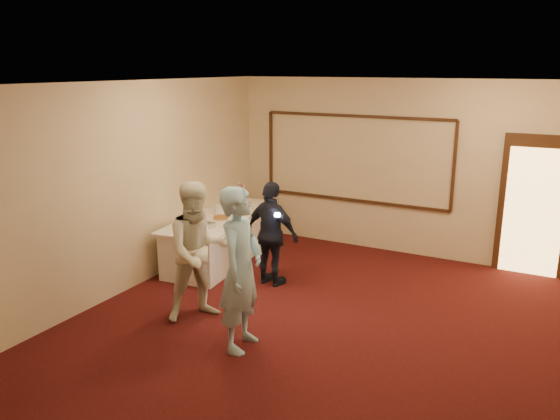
% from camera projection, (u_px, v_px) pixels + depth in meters
% --- Properties ---
extents(floor, '(7.00, 7.00, 0.00)m').
position_uv_depth(floor, '(314.00, 334.00, 6.71)').
color(floor, black).
rests_on(floor, ground).
extents(room_walls, '(6.04, 7.04, 3.02)m').
position_uv_depth(room_walls, '(317.00, 172.00, 6.19)').
color(room_walls, beige).
rests_on(room_walls, floor).
extents(wall_molding, '(3.45, 0.04, 1.55)m').
position_uv_depth(wall_molding, '(355.00, 159.00, 9.63)').
color(wall_molding, black).
rests_on(wall_molding, room_walls).
extents(doorway, '(1.05, 0.07, 2.20)m').
position_uv_depth(doorway, '(534.00, 207.00, 8.42)').
color(doorway, black).
rests_on(doorway, floor).
extents(buffet_table, '(1.27, 2.68, 0.77)m').
position_uv_depth(buffet_table, '(222.00, 237.00, 9.21)').
color(buffet_table, white).
rests_on(buffet_table, floor).
extents(pavlova_tray, '(0.47, 0.58, 0.19)m').
position_uv_depth(pavlova_tray, '(196.00, 223.00, 8.38)').
color(pavlova_tray, silver).
rests_on(pavlova_tray, buffet_table).
extents(cupcake_stand, '(0.28, 0.28, 0.41)m').
position_uv_depth(cupcake_stand, '(242.00, 196.00, 9.87)').
color(cupcake_stand, '#C74E6F').
rests_on(cupcake_stand, buffet_table).
extents(plate_stack_a, '(0.19, 0.19, 0.16)m').
position_uv_depth(plate_stack_a, '(220.00, 209.00, 9.24)').
color(plate_stack_a, white).
rests_on(plate_stack_a, buffet_table).
extents(plate_stack_b, '(0.17, 0.17, 0.14)m').
position_uv_depth(plate_stack_b, '(240.00, 208.00, 9.28)').
color(plate_stack_b, white).
rests_on(plate_stack_b, buffet_table).
extents(tart, '(0.27, 0.27, 0.05)m').
position_uv_depth(tart, '(221.00, 218.00, 8.87)').
color(tart, white).
rests_on(tart, buffet_table).
extents(man, '(0.54, 0.75, 1.92)m').
position_uv_depth(man, '(241.00, 269.00, 6.18)').
color(man, '#A0D7FA').
rests_on(man, floor).
extents(woman, '(1.07, 1.11, 1.81)m').
position_uv_depth(woman, '(199.00, 251.00, 6.94)').
color(woman, white).
rests_on(woman, floor).
extents(guest, '(0.97, 0.53, 1.58)m').
position_uv_depth(guest, '(272.00, 234.00, 8.05)').
color(guest, black).
rests_on(guest, floor).
extents(camera_flash, '(0.08, 0.05, 0.05)m').
position_uv_depth(camera_flash, '(277.00, 215.00, 7.73)').
color(camera_flash, white).
rests_on(camera_flash, guest).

